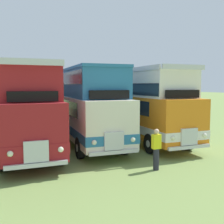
{
  "coord_description": "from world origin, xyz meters",
  "views": [
    {
      "loc": [
        4.04,
        -15.92,
        3.54
      ],
      "look_at": [
        10.46,
        -0.32,
        1.87
      ],
      "focal_mm": 43.98,
      "sensor_mm": 36.0,
      "label": 1
    }
  ],
  "objects_px": {
    "bus_eighth_in_row": "(138,103)",
    "marshal_person": "(156,149)",
    "bus_seventh_in_row": "(84,102)",
    "bus_sixth_in_row": "(25,106)"
  },
  "relations": [
    {
      "from": "bus_seventh_in_row",
      "to": "marshal_person",
      "type": "height_order",
      "value": "bus_seventh_in_row"
    },
    {
      "from": "bus_eighth_in_row",
      "to": "marshal_person",
      "type": "height_order",
      "value": "bus_eighth_in_row"
    },
    {
      "from": "bus_seventh_in_row",
      "to": "bus_sixth_in_row",
      "type": "bearing_deg",
      "value": -173.34
    },
    {
      "from": "bus_seventh_in_row",
      "to": "marshal_person",
      "type": "xyz_separation_m",
      "value": [
        1.12,
        -6.57,
        -1.58
      ]
    },
    {
      "from": "bus_seventh_in_row",
      "to": "bus_eighth_in_row",
      "type": "relative_size",
      "value": 0.99
    },
    {
      "from": "bus_eighth_in_row",
      "to": "bus_seventh_in_row",
      "type": "bearing_deg",
      "value": 174.64
    },
    {
      "from": "bus_seventh_in_row",
      "to": "marshal_person",
      "type": "bearing_deg",
      "value": -80.31
    },
    {
      "from": "bus_eighth_in_row",
      "to": "marshal_person",
      "type": "xyz_separation_m",
      "value": [
        -2.42,
        -6.24,
        -1.47
      ]
    },
    {
      "from": "bus_seventh_in_row",
      "to": "bus_eighth_in_row",
      "type": "height_order",
      "value": "bus_eighth_in_row"
    },
    {
      "from": "bus_seventh_in_row",
      "to": "bus_eighth_in_row",
      "type": "bearing_deg",
      "value": -5.36
    }
  ]
}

